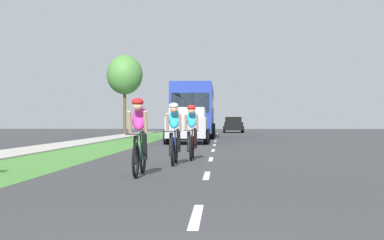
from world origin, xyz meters
The scene contains 11 objects.
ground_plane centered at (0.00, 20.00, 0.00)m, with size 120.00×120.00×0.00m, color #38383A.
grass_verge centered at (-4.65, 20.00, 0.00)m, with size 2.61×70.00×0.01m, color #478438.
sidewalk_concrete centered at (-6.90, 20.00, 0.00)m, with size 1.88×70.00×0.10m, color #B2ADA3.
lane_markings_center centered at (0.00, 24.00, 0.00)m, with size 0.12×52.71×0.01m.
cyclist_lead centered at (-1.37, 8.56, 0.81)m, with size 0.42×1.72×1.58m.
cyclist_trailing centered at (-0.90, 11.63, 0.81)m, with size 0.42×1.72×1.58m.
cyclist_distant centered at (-0.55, 13.57, 0.81)m, with size 0.42×1.72×1.58m.
suv_silver centered at (-1.35, 25.90, 0.95)m, with size 2.15×4.70×1.79m.
bus_blue centered at (-1.51, 36.58, 1.98)m, with size 2.78×11.60×3.48m.
sedan_black centered at (1.51, 53.02, 0.77)m, with size 1.98×4.30×1.52m.
street_tree_far centered at (-7.73, 44.93, 4.97)m, with size 3.00×3.00×6.65m.
Camera 1 is at (0.28, -3.15, 1.12)m, focal length 54.31 mm.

